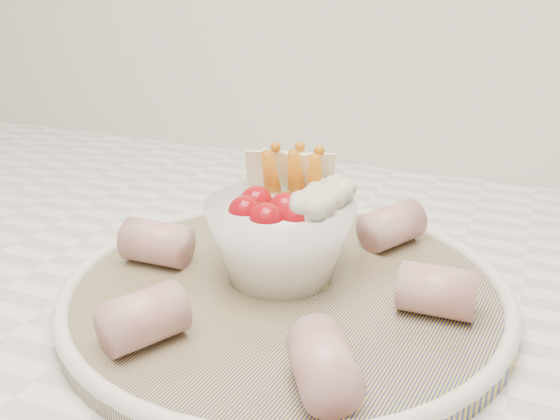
% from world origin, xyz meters
% --- Properties ---
extents(serving_platter, '(0.38, 0.38, 0.02)m').
position_xyz_m(serving_platter, '(0.06, 1.38, 0.93)').
color(serving_platter, navy).
rests_on(serving_platter, kitchen_counter).
extents(veggie_bowl, '(0.12, 0.12, 0.10)m').
position_xyz_m(veggie_bowl, '(0.05, 1.40, 0.97)').
color(veggie_bowl, white).
rests_on(veggie_bowl, serving_platter).
extents(cured_meat_rolls, '(0.29, 0.29, 0.04)m').
position_xyz_m(cured_meat_rolls, '(0.06, 1.38, 0.95)').
color(cured_meat_rolls, '#AB4E52').
rests_on(cured_meat_rolls, serving_platter).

